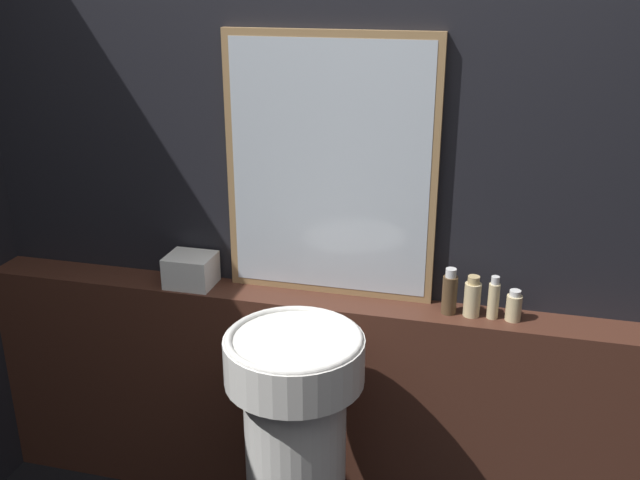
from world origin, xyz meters
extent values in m
cube|color=black|center=(0.00, 1.45, 1.25)|extent=(8.00, 0.06, 2.50)
cube|color=#422319|center=(0.00, 1.34, 0.44)|extent=(2.70, 0.17, 0.89)
cylinder|color=silver|center=(-0.03, 0.94, 0.87)|extent=(0.43, 0.43, 0.14)
torus|color=silver|center=(-0.03, 0.94, 0.94)|extent=(0.42, 0.42, 0.02)
cube|color=#937047|center=(-0.04, 1.40, 1.34)|extent=(0.73, 0.03, 0.91)
cube|color=#B2BCC6|center=(-0.04, 1.40, 1.34)|extent=(0.68, 0.02, 0.86)
cube|color=white|center=(-0.54, 1.34, 0.95)|extent=(0.17, 0.15, 0.12)
cylinder|color=#4C3823|center=(0.39, 1.34, 0.95)|extent=(0.05, 0.05, 0.13)
cylinder|color=silver|center=(0.39, 1.34, 1.03)|extent=(0.04, 0.04, 0.03)
cylinder|color=#C6B284|center=(0.47, 1.34, 0.95)|extent=(0.06, 0.06, 0.12)
cylinder|color=tan|center=(0.47, 1.34, 1.02)|extent=(0.04, 0.04, 0.03)
cylinder|color=#C6B284|center=(0.54, 1.34, 0.95)|extent=(0.04, 0.04, 0.12)
cylinder|color=silver|center=(0.54, 1.34, 1.02)|extent=(0.03, 0.03, 0.03)
cylinder|color=#C6B284|center=(0.61, 1.34, 0.93)|extent=(0.05, 0.05, 0.09)
cylinder|color=silver|center=(0.61, 1.34, 0.98)|extent=(0.04, 0.04, 0.02)
camera|label=1|loc=(0.51, -0.87, 1.97)|focal=40.00mm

